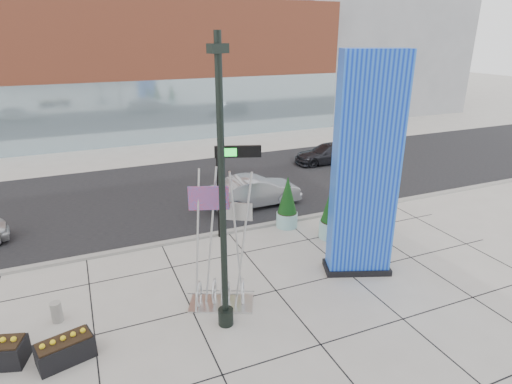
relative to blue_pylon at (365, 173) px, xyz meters
name	(u,v)px	position (x,y,z in m)	size (l,w,h in m)	color
ground	(239,282)	(-4.41, 0.93, -3.87)	(160.00, 160.00, 0.00)	#9E9991
street_asphalt	(176,193)	(-4.41, 10.93, -3.86)	(80.00, 12.00, 0.02)	black
curb_edge	(207,236)	(-4.41, 4.93, -3.81)	(80.00, 0.30, 0.12)	gray
tower_podium	(138,69)	(-3.41, 27.93, 1.63)	(34.00, 10.00, 11.00)	#AC4F32
tower_glass_front	(151,112)	(-3.41, 23.13, -1.37)	(34.00, 0.60, 5.00)	#8CA5B2
building_grey_parking	(349,28)	(21.59, 32.93, 5.13)	(20.00, 18.00, 18.00)	slate
blue_pylon	(365,173)	(0.00, 0.00, 0.00)	(2.63, 1.85, 8.01)	#0D2ECB
lamp_post	(223,221)	(-5.62, -1.10, -0.38)	(0.58, 0.47, 8.53)	black
public_art_sculpture	(221,271)	(-5.40, -0.07, -2.63)	(2.32, 1.80, 4.72)	silver
concrete_bollard	(57,312)	(-10.41, 1.09, -3.54)	(0.34, 0.34, 0.66)	gray
overhead_street_sign	(233,158)	(-3.18, 4.73, -0.34)	(1.88, 0.79, 4.11)	black
round_planter_east	(370,206)	(2.59, 2.73, -2.68)	(1.01, 1.01, 2.51)	#97CBC8
round_planter_mid	(333,210)	(0.64, 2.77, -2.57)	(1.10, 1.10, 2.74)	#97CBC8
round_planter_west	(287,203)	(-0.66, 4.53, -2.71)	(0.98, 0.98, 2.45)	#97CBC8
box_planter_north	(65,349)	(-10.17, -0.87, -3.50)	(1.61, 1.09, 0.81)	black
car_silver_mid	(255,192)	(-1.05, 7.44, -3.09)	(1.66, 4.76, 1.57)	#93949A
car_dark_east	(328,154)	(6.58, 12.64, -3.20)	(1.87, 4.60, 1.33)	black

